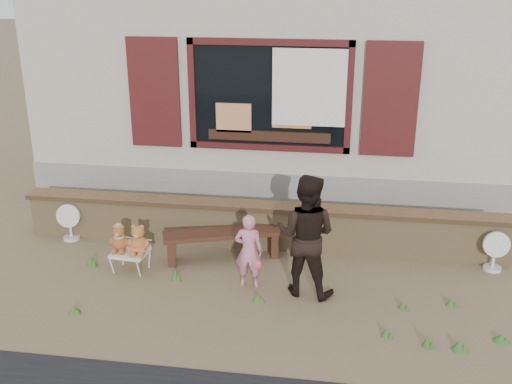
% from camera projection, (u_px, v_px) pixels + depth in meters
% --- Properties ---
extents(ground, '(80.00, 80.00, 0.00)m').
position_uv_depth(ground, '(249.00, 278.00, 7.96)').
color(ground, brown).
rests_on(ground, ground).
extents(shopfront, '(8.04, 5.13, 4.00)m').
position_uv_depth(shopfront, '(286.00, 72.00, 11.41)').
color(shopfront, '#A8A188').
rests_on(shopfront, ground).
extents(brick_wall, '(7.10, 0.36, 0.67)m').
position_uv_depth(brick_wall, '(260.00, 225.00, 8.77)').
color(brick_wall, tan).
rests_on(brick_wall, ground).
extents(bench, '(1.67, 0.86, 0.42)m').
position_uv_depth(bench, '(223.00, 239.00, 8.38)').
color(bench, '#381D13').
rests_on(bench, ground).
extents(folding_chair, '(0.50, 0.45, 0.28)m').
position_uv_depth(folding_chair, '(130.00, 253.00, 8.07)').
color(folding_chair, white).
rests_on(folding_chair, ground).
extents(teddy_bear_left, '(0.31, 0.27, 0.39)m').
position_uv_depth(teddy_bear_left, '(119.00, 237.00, 8.03)').
color(teddy_bear_left, brown).
rests_on(teddy_bear_left, folding_chair).
extents(teddy_bear_right, '(0.33, 0.30, 0.42)m').
position_uv_depth(teddy_bear_right, '(139.00, 239.00, 7.96)').
color(teddy_bear_right, brown).
rests_on(teddy_bear_right, folding_chair).
extents(child, '(0.37, 0.24, 1.00)m').
position_uv_depth(child, '(249.00, 251.00, 7.59)').
color(child, pink).
rests_on(child, ground).
extents(adult, '(0.88, 0.75, 1.57)m').
position_uv_depth(adult, '(306.00, 235.00, 7.35)').
color(adult, black).
rests_on(adult, ground).
extents(fan_left, '(0.37, 0.24, 0.58)m').
position_uv_depth(fan_left, '(70.00, 222.00, 9.00)').
color(fan_left, silver).
rests_on(fan_left, ground).
extents(fan_right, '(0.35, 0.24, 0.57)m').
position_uv_depth(fan_right, '(495.00, 251.00, 8.08)').
color(fan_right, silver).
rests_on(fan_right, ground).
extents(grass_tufts, '(5.36, 1.42, 0.16)m').
position_uv_depth(grass_tufts, '(295.00, 306.00, 7.19)').
color(grass_tufts, '#376126').
rests_on(grass_tufts, ground).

